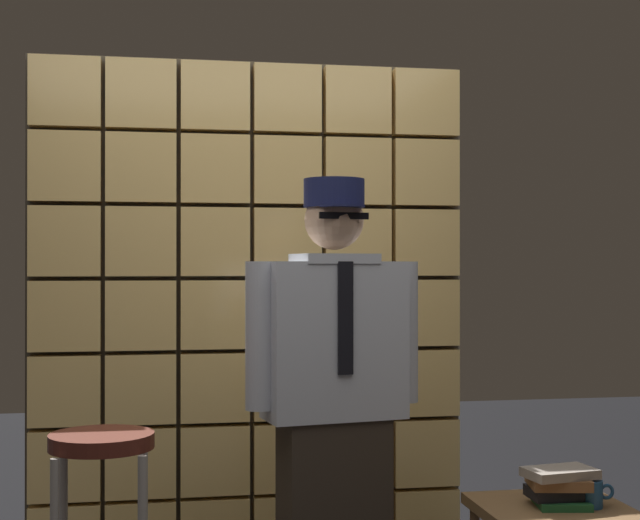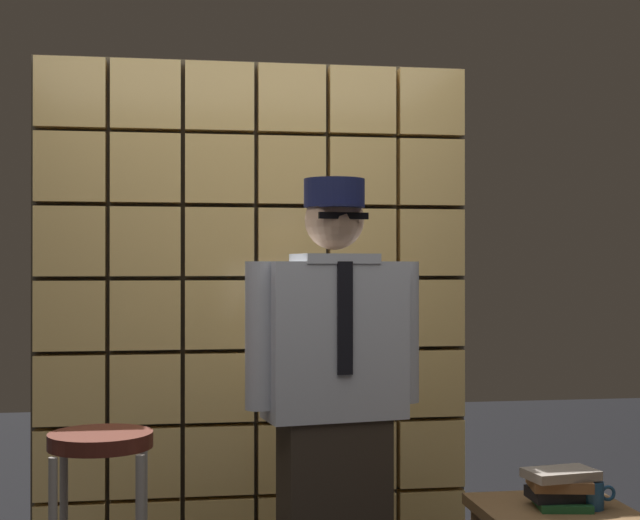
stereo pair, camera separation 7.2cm
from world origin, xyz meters
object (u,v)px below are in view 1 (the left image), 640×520
(bar_stool, at_px, (101,498))
(book_stack, at_px, (558,486))
(standing_person, at_px, (334,399))
(coffee_mug, at_px, (592,494))

(bar_stool, relative_size, book_stack, 3.14)
(standing_person, height_order, book_stack, standing_person)
(standing_person, height_order, coffee_mug, standing_person)
(bar_stool, height_order, book_stack, bar_stool)
(book_stack, bearing_deg, bar_stool, 178.93)
(standing_person, bearing_deg, bar_stool, -174.31)
(standing_person, relative_size, coffee_mug, 13.33)
(bar_stool, height_order, coffee_mug, bar_stool)
(bar_stool, xyz_separation_m, coffee_mug, (1.67, -0.07, -0.04))
(bar_stool, distance_m, book_stack, 1.57)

